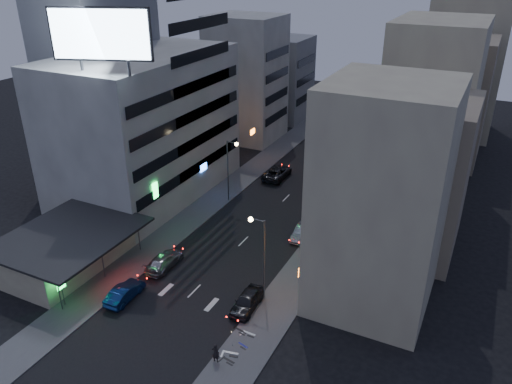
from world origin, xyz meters
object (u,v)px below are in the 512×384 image
Objects in this scene: parked_car_right_near at (247,301)px; scooter_blue at (249,343)px; parked_car_right_mid at (303,232)px; road_car_silver at (164,261)px; parked_car_left at (277,173)px; road_car_blue at (125,293)px; person at (216,353)px; scooter_silver_a at (239,347)px; scooter_black_b at (247,328)px; scooter_silver_b at (256,330)px; scooter_black_a at (235,357)px; parked_car_right_far at (334,193)px.

scooter_blue is (2.42, -4.42, -0.15)m from parked_car_right_near.
parked_car_right_mid is 15.53m from road_car_silver.
parked_car_left is 31.17m from road_car_blue.
road_car_silver is 14.47m from person.
road_car_silver is 14.59m from scooter_silver_a.
parked_car_right_near is 2.61× the size of scooter_black_b.
scooter_blue is 1.59m from scooter_silver_b.
parked_car_left is 1.18× the size of road_car_silver.
scooter_silver_a is 2.52m from scooter_silver_b.
scooter_silver_a is (1.22, 1.54, -0.24)m from person.
parked_car_left is 33.88m from scooter_blue.
road_car_blue reaches higher than road_car_silver.
road_car_blue is (-10.60, -3.77, -0.04)m from parked_car_right_near.
parked_car_right_near is at bearing 41.03° from scooter_silver_b.
road_car_blue is at bearing -20.45° from person.
person reaches higher than scooter_silver_b.
scooter_black_a is (12.73, -8.49, -0.08)m from road_car_silver.
scooter_silver_b is at bearing 9.21° from scooter_black_a.
parked_car_left is 35.71m from person.
scooter_silver_b is (12.91, 0.93, -0.07)m from road_car_blue.
road_car_blue is (-1.33, -31.14, -0.09)m from parked_car_left.
parked_car_left is (-9.26, 27.37, 0.04)m from parked_car_right_near.
parked_car_right_near is 3.32m from scooter_black_b.
person is at bearing 120.71° from scooter_black_a.
scooter_blue is at bearing -33.63° from scooter_silver_a.
road_car_silver is 13.05m from scooter_black_b.
scooter_blue is (13.02, -0.65, -0.11)m from road_car_blue.
road_car_blue is 13.03m from scooter_blue.
scooter_black_b is (1.55, -2.94, -0.12)m from parked_car_right_near.
person is 2.95m from scooter_blue.
road_car_blue is at bearing 86.45° from parked_car_left.
parked_car_left is 34.62m from scooter_silver_a.
scooter_black_a is 3.47m from scooter_black_b.
scooter_silver_b is (12.78, -4.99, -0.06)m from road_car_silver.
parked_car_right_far is at bearing -7.74° from scooter_silver_a.
scooter_blue is at bearing -83.78° from parked_car_right_mid.
parked_car_left is 3.32× the size of scooter_silver_b.
scooter_blue is (12.89, -6.58, -0.10)m from road_car_silver.
scooter_silver_a is (2.05, -29.82, -0.06)m from parked_car_right_far.
scooter_black_a is 1.92m from scooter_blue.
scooter_blue is at bearing -128.12° from person.
scooter_black_a is at bearing -84.97° from parked_car_right_mid.
parked_car_right_mid is at bearing -5.32° from scooter_silver_a.
scooter_black_a is 3.50m from scooter_silver_b.
person is 4.32m from scooter_silver_b.
parked_car_left is at bearing 22.84° from scooter_silver_b.
parked_car_right_near is 1.06× the size of parked_car_right_mid.
parked_car_right_mid is 0.86× the size of road_car_silver.
road_car_silver is at bearing 47.41° from scooter_silver_a.
road_car_silver is at bearing 77.89° from scooter_blue.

